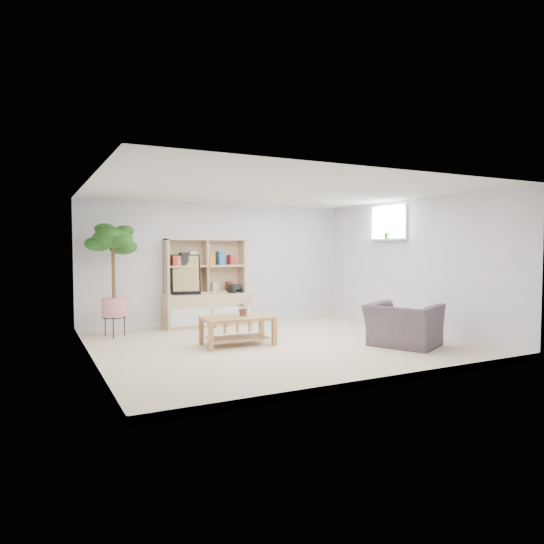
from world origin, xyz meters
name	(u,v)px	position (x,y,z in m)	size (l,w,h in m)	color
floor	(277,345)	(0.00, 0.00, 0.00)	(5.50, 5.00, 0.01)	#C9B597
ceiling	(277,191)	(0.00, 0.00, 2.40)	(5.50, 5.00, 0.01)	silver
walls	(277,269)	(0.00, 0.00, 1.20)	(5.51, 5.01, 2.40)	silver
baseboard	(277,342)	(0.00, 0.00, 0.05)	(5.50, 5.00, 0.10)	white
window	(389,223)	(2.73, 0.60, 2.00)	(0.10, 0.98, 0.68)	#CAE1FF
window_sill	(386,240)	(2.67, 0.60, 1.68)	(0.14, 1.00, 0.04)	white
storage_unit	(207,282)	(-0.36, 2.24, 0.85)	(1.70, 0.57, 1.70)	tan
poster	(186,275)	(-0.80, 2.21, 1.02)	(0.55, 0.13, 0.76)	yellow
toy_truck	(235,288)	(0.18, 2.13, 0.73)	(0.35, 0.24, 0.19)	black
coffee_table	(238,331)	(-0.55, 0.28, 0.22)	(1.09, 0.60, 0.45)	#AF6C4A
table_plant	(244,308)	(-0.43, 0.33, 0.57)	(0.23, 0.20, 0.25)	#1F601E
floor_tree	(114,280)	(-2.16, 1.88, 0.98)	(0.72, 0.72, 1.95)	#184A17
armchair	(403,322)	(1.71, -0.96, 0.38)	(1.02, 0.89, 0.76)	navy
sill_plant	(387,232)	(2.67, 0.59, 1.82)	(0.13, 0.10, 0.23)	#184A17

